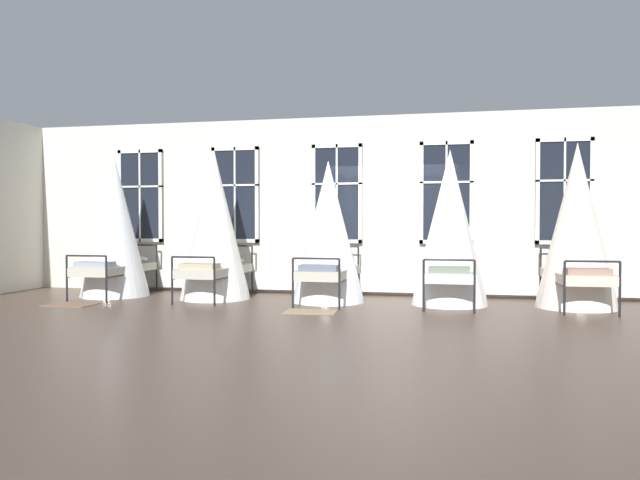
{
  "coord_description": "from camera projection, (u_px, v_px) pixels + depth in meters",
  "views": [
    {
      "loc": [
        0.92,
        -10.0,
        1.34
      ],
      "look_at": [
        -1.16,
        0.21,
        1.09
      ],
      "focal_mm": 32.99,
      "sensor_mm": 36.0,
      "label": 1
    }
  ],
  "objects": [
    {
      "name": "ground",
      "position": [
        384.0,
        304.0,
        10.01
      ],
      "size": [
        28.36,
        28.36,
        0.0
      ],
      "primitive_type": "plane",
      "color": "#4C3D33"
    },
    {
      "name": "back_wall_with_windows",
      "position": [
        391.0,
        205.0,
        11.32
      ],
      "size": [
        15.18,
        0.1,
        3.46
      ],
      "primitive_type": "cube",
      "color": "beige",
      "rests_on": "ground"
    },
    {
      "name": "window_bank",
      "position": [
        390.0,
        239.0,
        11.22
      ],
      "size": [
        11.4,
        0.1,
        2.86
      ],
      "color": "black",
      "rests_on": "ground"
    },
    {
      "name": "cot_first",
      "position": [
        115.0,
        228.0,
        11.2
      ],
      "size": [
        1.29,
        1.91,
        2.68
      ],
      "rotation": [
        0.0,
        0.0,
        1.57
      ],
      "color": "black",
      "rests_on": "ground"
    },
    {
      "name": "cot_second",
      "position": [
        215.0,
        228.0,
        10.77
      ],
      "size": [
        1.29,
        1.92,
        2.68
      ],
      "rotation": [
        0.0,
        0.0,
        1.55
      ],
      "color": "black",
      "rests_on": "ground"
    },
    {
      "name": "cot_third",
      "position": [
        328.0,
        234.0,
        10.34
      ],
      "size": [
        1.29,
        1.93,
        2.48
      ],
      "rotation": [
        0.0,
        0.0,
        1.54
      ],
      "color": "black",
      "rests_on": "ground"
    },
    {
      "name": "cot_fourth",
      "position": [
        450.0,
        230.0,
        9.97
      ],
      "size": [
        1.29,
        1.92,
        2.63
      ],
      "rotation": [
        0.0,
        0.0,
        1.54
      ],
      "color": "black",
      "rests_on": "ground"
    },
    {
      "name": "cot_fifth",
      "position": [
        577.0,
        228.0,
        9.59
      ],
      "size": [
        1.29,
        1.92,
        2.7
      ],
      "rotation": [
        0.0,
        0.0,
        1.59
      ],
      "color": "black",
      "rests_on": "ground"
    },
    {
      "name": "rug_first",
      "position": [
        71.0,
        305.0,
        9.95
      ],
      "size": [
        0.81,
        0.58,
        0.01
      ],
      "primitive_type": "cube",
      "rotation": [
        0.0,
        0.0,
        -0.02
      ],
      "color": "brown",
      "rests_on": "ground"
    },
    {
      "name": "rug_third",
      "position": [
        310.0,
        312.0,
        9.12
      ],
      "size": [
        0.82,
        0.59,
        0.01
      ],
      "primitive_type": "cube",
      "rotation": [
        0.0,
        0.0,
        0.04
      ],
      "color": "#8E7A5B",
      "rests_on": "ground"
    }
  ]
}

